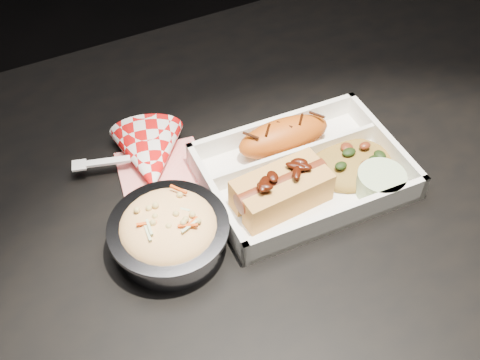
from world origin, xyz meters
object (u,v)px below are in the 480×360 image
hotdog (282,188)px  fried_pastry (284,136)px  dining_table (278,227)px  food_tray (303,175)px  foil_coleslaw_cup (169,231)px  napkin_fork (150,158)px

hotdog → fried_pastry: bearing=55.5°
dining_table → hotdog: (-0.02, -0.03, 0.12)m
food_tray → hotdog: 0.06m
dining_table → fried_pastry: fried_pastry is taller
fried_pastry → foil_coleslaw_cup: 0.21m
dining_table → foil_coleslaw_cup: foil_coleslaw_cup is taller
hotdog → foil_coleslaw_cup: (-0.15, 0.00, -0.00)m
dining_table → hotdog: hotdog is taller
food_tray → foil_coleslaw_cup: bearing=-170.9°
food_tray → napkin_fork: (-0.16, 0.11, 0.01)m
fried_pastry → hotdog: (-0.05, -0.08, 0.00)m
dining_table → napkin_fork: bearing=143.2°
dining_table → napkin_fork: size_ratio=7.09×
fried_pastry → hotdog: 0.09m
dining_table → fried_pastry: size_ratio=9.33×
hotdog → napkin_fork: size_ratio=0.72×
fried_pastry → napkin_fork: (-0.17, 0.06, -0.01)m
food_tray → napkin_fork: size_ratio=1.53×
napkin_fork → foil_coleslaw_cup: bearing=-85.2°
food_tray → fried_pastry: 0.06m
fried_pastry → food_tray: bearing=-92.7°
dining_table → napkin_fork: napkin_fork is taller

